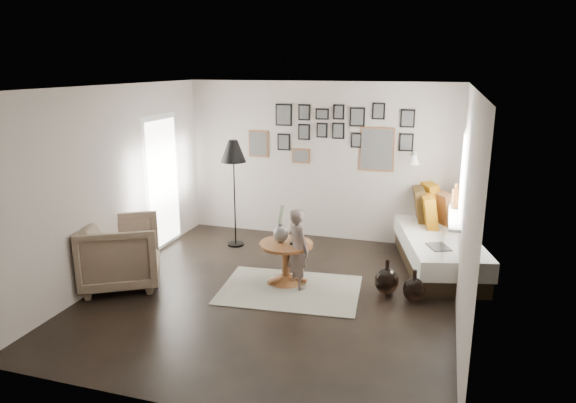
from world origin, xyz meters
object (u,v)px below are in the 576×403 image
(daybed, at_px, (439,244))
(armchair, at_px, (121,253))
(pedestal_table, at_px, (286,264))
(magazine_basket, at_px, (139,272))
(demijohn_small, at_px, (414,290))
(demijohn_large, at_px, (387,281))
(child, at_px, (298,249))
(vase, at_px, (281,231))
(floor_lamp, at_px, (233,155))

(daybed, distance_m, armchair, 4.45)
(armchair, bearing_deg, pedestal_table, -100.63)
(daybed, bearing_deg, magazine_basket, -167.33)
(armchair, xyz_separation_m, demijohn_small, (3.75, 0.62, -0.29))
(magazine_basket, bearing_deg, armchair, -170.12)
(magazine_basket, height_order, demijohn_large, demijohn_large)
(demijohn_large, xyz_separation_m, child, (-1.14, -0.14, 0.36))
(vase, xyz_separation_m, armchair, (-1.98, -0.74, -0.26))
(pedestal_table, distance_m, daybed, 2.30)
(daybed, distance_m, magazine_basket, 4.23)
(pedestal_table, distance_m, child, 0.36)
(demijohn_large, height_order, demijohn_small, demijohn_large)
(vase, bearing_deg, daybed, 31.09)
(daybed, relative_size, magazine_basket, 5.70)
(magazine_basket, relative_size, demijohn_large, 0.91)
(vase, distance_m, daybed, 2.39)
(armchair, bearing_deg, vase, -99.40)
(child, bearing_deg, daybed, -99.26)
(demijohn_large, distance_m, demijohn_small, 0.37)
(armchair, relative_size, magazine_basket, 2.38)
(floor_lamp, xyz_separation_m, demijohn_large, (2.56, -1.15, -1.31))
(magazine_basket, xyz_separation_m, demijohn_small, (3.52, 0.58, -0.04))
(vase, height_order, demijohn_large, vase)
(pedestal_table, bearing_deg, demijohn_small, -3.21)
(vase, bearing_deg, armchair, -159.58)
(demijohn_large, bearing_deg, child, -173.04)
(magazine_basket, distance_m, demijohn_small, 3.57)
(demijohn_large, bearing_deg, vase, -179.78)
(pedestal_table, xyz_separation_m, daybed, (1.94, 1.24, 0.07))
(floor_lamp, distance_m, magazine_basket, 2.34)
(demijohn_large, bearing_deg, magazine_basket, -167.48)
(vase, relative_size, daybed, 0.21)
(magazine_basket, distance_m, child, 2.13)
(daybed, xyz_separation_m, magazine_basket, (-3.77, -1.92, -0.14))
(demijohn_small, bearing_deg, pedestal_table, 176.79)
(vase, bearing_deg, child, -25.98)
(demijohn_small, bearing_deg, magazine_basket, -170.59)
(vase, height_order, demijohn_small, vase)
(vase, height_order, floor_lamp, floor_lamp)
(daybed, relative_size, child, 2.20)
(armchair, height_order, floor_lamp, floor_lamp)
(daybed, height_order, demijohn_large, daybed)
(pedestal_table, height_order, magazine_basket, pedestal_table)
(pedestal_table, height_order, armchair, armchair)
(demijohn_large, bearing_deg, armchair, -167.66)
(demijohn_small, bearing_deg, daybed, 79.23)
(pedestal_table, distance_m, floor_lamp, 2.10)
(demijohn_small, bearing_deg, child, -179.26)
(vase, distance_m, magazine_basket, 1.96)
(armchair, relative_size, demijohn_large, 2.16)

